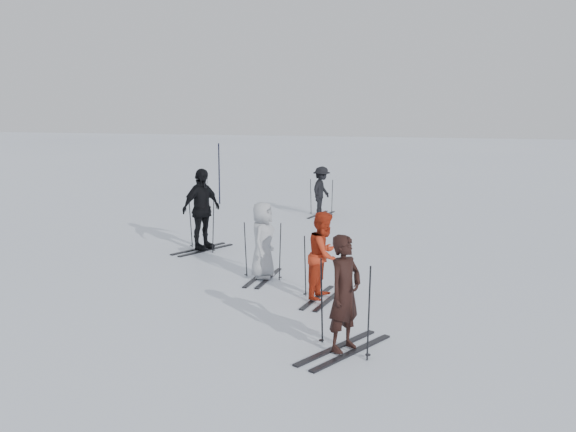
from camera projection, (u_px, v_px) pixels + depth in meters
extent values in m
plane|color=silver|center=(275.00, 270.00, 13.70)|extent=(120.00, 120.00, 0.00)
imported|color=black|center=(345.00, 295.00, 9.01)|extent=(0.62, 0.72, 1.66)
imported|color=#B02C13|center=(324.00, 256.00, 11.50)|extent=(0.68, 0.83, 1.58)
imported|color=#A2A6AC|center=(263.00, 241.00, 12.89)|extent=(0.50, 0.76, 1.54)
imported|color=black|center=(201.00, 210.00, 15.41)|extent=(0.90, 1.24, 1.96)
imported|color=black|center=(321.00, 191.00, 20.40)|extent=(0.71, 1.06, 1.53)
cylinder|color=black|center=(219.00, 174.00, 22.74)|extent=(0.06, 0.06, 2.16)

